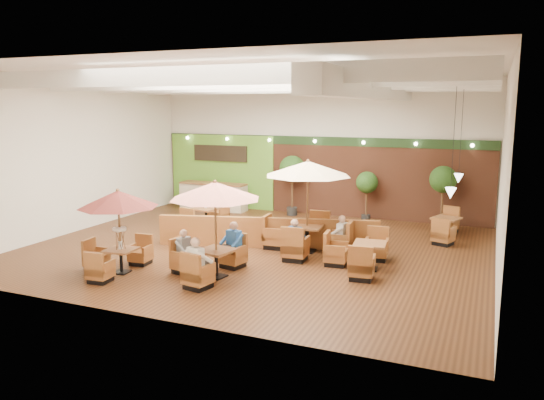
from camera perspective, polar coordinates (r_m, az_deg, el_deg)
The scene contains 17 objects.
room at distance 17.35m, azimuth 0.76°, elevation 7.34°, with size 14.04×14.00×5.52m.
service_counter at distance 23.17m, azimuth -6.33°, elevation 0.39°, with size 3.00×0.75×1.18m.
booth_divider at distance 16.87m, azimuth -0.51°, elevation -3.53°, with size 7.05×0.18×0.98m, color brown.
table_0 at distance 14.70m, azimuth -16.31°, elevation -1.30°, with size 2.20×2.28×2.32m.
table_1 at distance 13.80m, azimuth -6.34°, elevation -0.79°, with size 2.51×2.62×2.60m.
table_2 at distance 16.15m, azimuth 3.85°, elevation 1.08°, with size 2.84×2.84×2.88m.
table_3 at distance 19.73m, azimuth -7.10°, elevation -1.59°, with size 1.01×2.66×1.54m.
table_4 at distance 15.00m, azimuth 9.39°, elevation -5.92°, with size 1.78×2.61×0.96m.
table_5 at distance 19.01m, azimuth 18.19°, elevation -2.91°, with size 1.05×2.61×0.92m.
topiary_0 at distance 21.68m, azimuth 2.19°, elevation 3.13°, with size 1.06×1.06×2.47m.
topiary_1 at distance 20.85m, azimuth 10.17°, elevation 1.66°, with size 0.85×0.85×1.96m.
topiary_2 at distance 20.40m, azimuth 17.92°, elevation 1.87°, with size 0.99×0.99×2.31m.
diner_0 at distance 13.22m, azimuth -8.02°, elevation -6.20°, with size 0.47×0.43×0.84m.
diner_1 at distance 14.82m, azimuth -4.27°, elevation -4.35°, with size 0.46×0.42×0.84m.
diner_2 at distance 14.49m, azimuth -9.34°, elevation -4.95°, with size 0.35×0.40×0.73m.
diner_3 at distance 15.41m, azimuth 2.51°, elevation -3.83°, with size 0.40×0.33×0.79m.
diner_4 at distance 16.08m, azimuth 7.36°, elevation -3.34°, with size 0.33×0.40×0.78m.
Camera 1 is at (6.74, -14.85, 4.46)m, focal length 35.00 mm.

